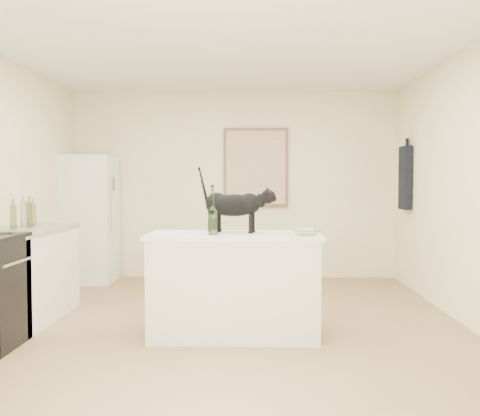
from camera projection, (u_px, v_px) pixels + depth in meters
The scene contains 18 objects.
floor at pixel (224, 329), 5.02m from camera, with size 5.50×5.50×0.00m, color #987C51.
ceiling at pixel (224, 42), 4.90m from camera, with size 5.50×5.50×0.00m, color white.
wall_back at pixel (234, 185), 7.71m from camera, with size 4.50×4.50×0.00m, color #FFF4C5.
wall_front at pixel (187, 194), 2.22m from camera, with size 4.50×4.50×0.00m, color #FFF4C5.
wall_right at pixel (475, 187), 4.91m from camera, with size 5.50×5.50×0.00m, color #FFF4C5.
island_base at pixel (234, 287), 4.80m from camera, with size 1.44×0.67×0.86m, color white.
island_top at pixel (234, 236), 4.78m from camera, with size 1.50×0.70×0.04m, color white.
left_cabinets at pixel (26, 276), 5.35m from camera, with size 0.60×1.40×0.86m, color white.
left_countertop at pixel (25, 230), 5.33m from camera, with size 0.62×1.44×0.04m, color gray.
fridge at pixel (89, 219), 7.38m from camera, with size 0.68×0.68×1.70m, color white.
artwork_frame at pixel (256, 167), 7.66m from camera, with size 0.90×0.03×1.10m, color brown.
artwork_canvas at pixel (256, 167), 7.64m from camera, with size 0.82×0.00×1.02m, color beige.
hanging_garment at pixel (405, 178), 6.95m from camera, with size 0.08×0.34×0.80m, color black.
black_cat at pixel (234, 208), 4.86m from camera, with size 0.62×0.19×0.43m, color black, non-canonical shape.
wine_bottle at pixel (213, 213), 4.68m from camera, with size 0.08×0.08×0.37m, color #2F5A24.
glass_bowl at pixel (306, 232), 4.58m from camera, with size 0.23×0.23×0.06m, color white.
fridge_paper at pixel (114, 183), 7.38m from camera, with size 0.01×0.15×0.20m, color white.
counter_bottle_cluster at pixel (25, 215), 5.37m from camera, with size 0.12×0.48×0.27m.
Camera 1 is at (0.27, -4.96, 1.35)m, focal length 41.08 mm.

